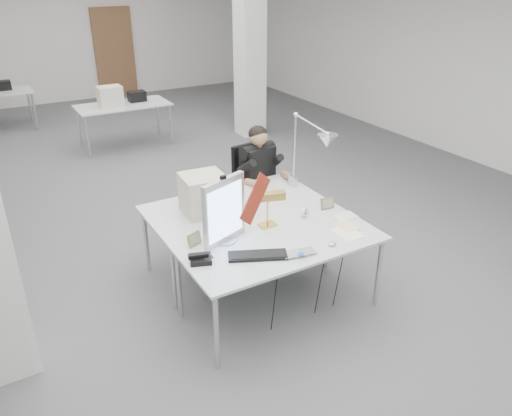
# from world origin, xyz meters

# --- Properties ---
(room_shell) EXTENTS (10.04, 14.04, 3.24)m
(room_shell) POSITION_xyz_m (0.04, 0.13, 1.69)
(room_shell) COLOR #4D4D4F
(room_shell) RESTS_ON ground
(desk_main) EXTENTS (1.80, 0.90, 0.02)m
(desk_main) POSITION_xyz_m (0.00, -2.50, 0.74)
(desk_main) COLOR silver
(desk_main) RESTS_ON room_shell
(desk_second) EXTENTS (1.80, 0.90, 0.02)m
(desk_second) POSITION_xyz_m (0.00, -1.60, 0.74)
(desk_second) COLOR silver
(desk_second) RESTS_ON room_shell
(bg_desk_a) EXTENTS (1.60, 0.80, 0.02)m
(bg_desk_a) POSITION_xyz_m (0.20, 3.00, 0.74)
(bg_desk_a) COLOR silver
(bg_desk_a) RESTS_ON room_shell
(office_chair) EXTENTS (0.62, 0.62, 1.13)m
(office_chair) POSITION_xyz_m (0.61, -1.00, 0.56)
(office_chair) COLOR black
(office_chair) RESTS_ON room_shell
(seated_person) EXTENTS (0.55, 0.66, 0.89)m
(seated_person) POSITION_xyz_m (0.61, -1.05, 0.90)
(seated_person) COLOR black
(seated_person) RESTS_ON office_chair
(monitor) EXTENTS (0.47, 0.21, 0.59)m
(monitor) POSITION_xyz_m (-0.43, -2.25, 1.05)
(monitor) COLOR #BCBCC1
(monitor) RESTS_ON desk_main
(pennant) EXTENTS (0.40, 0.17, 0.46)m
(pennant) POSITION_xyz_m (-0.14, -2.28, 1.11)
(pennant) COLOR maroon
(pennant) RESTS_ON monitor
(keyboard) EXTENTS (0.52, 0.35, 0.02)m
(keyboard) POSITION_xyz_m (-0.31, -2.62, 0.77)
(keyboard) COLOR black
(keyboard) RESTS_ON desk_main
(laptop) EXTENTS (0.32, 0.23, 0.02)m
(laptop) POSITION_xyz_m (-0.00, -2.81, 0.77)
(laptop) COLOR #BABABF
(laptop) RESTS_ON desk_main
(mouse) EXTENTS (0.08, 0.05, 0.03)m
(mouse) POSITION_xyz_m (0.34, -2.79, 0.77)
(mouse) COLOR silver
(mouse) RESTS_ON desk_main
(bankers_lamp) EXTENTS (0.35, 0.23, 0.37)m
(bankers_lamp) POSITION_xyz_m (0.05, -2.19, 0.94)
(bankers_lamp) COLOR #E19846
(bankers_lamp) RESTS_ON desk_main
(desk_phone) EXTENTS (0.22, 0.21, 0.04)m
(desk_phone) POSITION_xyz_m (-0.76, -2.45, 0.78)
(desk_phone) COLOR black
(desk_phone) RESTS_ON desk_main
(picture_frame_left) EXTENTS (0.15, 0.09, 0.12)m
(picture_frame_left) POSITION_xyz_m (-0.69, -2.18, 0.81)
(picture_frame_left) COLOR #A07F45
(picture_frame_left) RESTS_ON desk_main
(picture_frame_right) EXTENTS (0.15, 0.05, 0.12)m
(picture_frame_right) POSITION_xyz_m (0.76, -2.17, 0.81)
(picture_frame_right) COLOR olive
(picture_frame_right) RESTS_ON desk_main
(desk_clock) EXTENTS (0.10, 0.06, 0.09)m
(desk_clock) POSITION_xyz_m (0.45, -2.21, 0.81)
(desk_clock) COLOR silver
(desk_clock) RESTS_ON desk_main
(paper_stack_a) EXTENTS (0.21, 0.29, 0.01)m
(paper_stack_a) POSITION_xyz_m (0.60, -2.68, 0.76)
(paper_stack_a) COLOR white
(paper_stack_a) RESTS_ON desk_main
(paper_stack_b) EXTENTS (0.17, 0.23, 0.01)m
(paper_stack_b) POSITION_xyz_m (0.68, -2.57, 0.76)
(paper_stack_b) COLOR #E6DD89
(paper_stack_b) RESTS_ON desk_main
(paper_stack_c) EXTENTS (0.22, 0.16, 0.01)m
(paper_stack_c) POSITION_xyz_m (0.80, -2.40, 0.76)
(paper_stack_c) COLOR silver
(paper_stack_c) RESTS_ON desk_main
(beige_monitor) EXTENTS (0.43, 0.41, 0.39)m
(beige_monitor) POSITION_xyz_m (-0.34, -1.62, 0.95)
(beige_monitor) COLOR beige
(beige_monitor) RESTS_ON desk_second
(architect_lamp) EXTENTS (0.37, 0.66, 0.81)m
(architect_lamp) POSITION_xyz_m (0.79, -1.76, 1.16)
(architect_lamp) COLOR #BBBBC0
(architect_lamp) RESTS_ON desk_second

